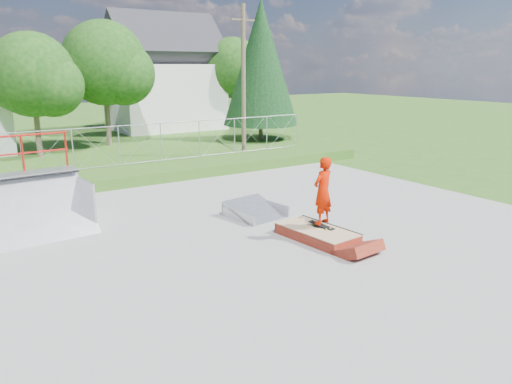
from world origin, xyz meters
The scene contains 16 objects.
ground centered at (0.00, 0.00, 0.00)m, with size 120.00×120.00×0.00m, color #2E5F1B.
concrete_pad centered at (0.00, 0.00, 0.02)m, with size 20.00×16.00×0.04m, color gray.
grass_berm centered at (0.00, 9.50, 0.25)m, with size 24.00×3.00×0.50m, color #2E5F1B.
grind_box centered at (1.83, -0.93, 0.18)m, with size 1.37×2.49×0.36m.
quarter_pipe centered at (-4.63, 4.06, 1.42)m, with size 2.83×2.40×2.83m, color #AAACB2, non-canonical shape.
flat_bank_ramp centered at (1.62, 1.90, 0.24)m, with size 1.58×1.69×0.48m, color #AAACB2, non-canonical shape.
skateboard centered at (2.02, -0.91, 0.40)m, with size 0.22×0.80×0.02m, color black.
skater centered at (2.02, -0.91, 1.36)m, with size 0.70×0.46×1.92m, color #C21800.
chain_link_fence centered at (0.00, 10.50, 1.40)m, with size 20.00×0.06×1.80m, color #9E9FA6, non-canonical shape.
gable_house centered at (9.00, 26.00, 3.84)m, with size 8.40×6.08×8.94m.
utility_pole centered at (7.50, 12.00, 4.00)m, with size 0.24×0.24×8.00m, color brown.
tree_left_near centered at (-1.75, 17.83, 4.24)m, with size 4.76×4.48×6.65m.
tree_center centered at (2.78, 19.81, 4.85)m, with size 5.44×5.12×7.60m.
tree_right_far centered at (14.27, 23.82, 4.54)m, with size 5.10×4.80×7.12m.
tree_back_mid centered at (5.21, 27.86, 3.63)m, with size 4.08×3.84×5.70m.
conifer_tree centered at (12.00, 17.00, 5.05)m, with size 5.04×5.04×9.10m.
Camera 1 is at (-7.06, -11.22, 4.82)m, focal length 35.00 mm.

